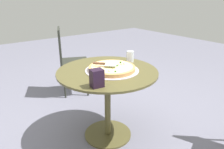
{
  "coord_description": "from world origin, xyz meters",
  "views": [
    {
      "loc": [
        1.44,
        -1.05,
        1.34
      ],
      "look_at": [
        0.02,
        0.04,
        0.65
      ],
      "focal_mm": 33.99,
      "sensor_mm": 36.0,
      "label": 1
    }
  ],
  "objects_px": {
    "patio_table": "(108,88)",
    "napkin_dispenser": "(97,78)",
    "pizza_on_tray": "(112,68)",
    "pizza_server": "(105,64)",
    "drinking_cup": "(130,56)",
    "patio_chair_near": "(68,57)"
  },
  "relations": [
    {
      "from": "pizza_server",
      "to": "napkin_dispenser",
      "type": "distance_m",
      "value": 0.35
    },
    {
      "from": "patio_chair_near",
      "to": "patio_table",
      "type": "bearing_deg",
      "value": -7.91
    },
    {
      "from": "patio_table",
      "to": "patio_chair_near",
      "type": "relative_size",
      "value": 0.99
    },
    {
      "from": "patio_chair_near",
      "to": "pizza_on_tray",
      "type": "bearing_deg",
      "value": -5.97
    },
    {
      "from": "pizza_on_tray",
      "to": "pizza_server",
      "type": "height_order",
      "value": "pizza_server"
    },
    {
      "from": "pizza_server",
      "to": "drinking_cup",
      "type": "relative_size",
      "value": 1.73
    },
    {
      "from": "napkin_dispenser",
      "to": "patio_chair_near",
      "type": "bearing_deg",
      "value": -99.38
    },
    {
      "from": "napkin_dispenser",
      "to": "patio_chair_near",
      "type": "relative_size",
      "value": 0.15
    },
    {
      "from": "pizza_on_tray",
      "to": "drinking_cup",
      "type": "height_order",
      "value": "drinking_cup"
    },
    {
      "from": "patio_table",
      "to": "pizza_on_tray",
      "type": "xyz_separation_m",
      "value": [
        0.02,
        0.04,
        0.19
      ]
    },
    {
      "from": "pizza_on_tray",
      "to": "drinking_cup",
      "type": "relative_size",
      "value": 4.43
    },
    {
      "from": "napkin_dispenser",
      "to": "pizza_on_tray",
      "type": "bearing_deg",
      "value": -136.72
    },
    {
      "from": "patio_table",
      "to": "pizza_server",
      "type": "distance_m",
      "value": 0.23
    },
    {
      "from": "drinking_cup",
      "to": "napkin_dispenser",
      "type": "bearing_deg",
      "value": -62.95
    },
    {
      "from": "pizza_server",
      "to": "patio_chair_near",
      "type": "xyz_separation_m",
      "value": [
        -1.1,
        0.18,
        -0.22
      ]
    },
    {
      "from": "patio_table",
      "to": "drinking_cup",
      "type": "xyz_separation_m",
      "value": [
        -0.07,
        0.33,
        0.22
      ]
    },
    {
      "from": "drinking_cup",
      "to": "patio_chair_near",
      "type": "distance_m",
      "value": 1.07
    },
    {
      "from": "pizza_on_tray",
      "to": "drinking_cup",
      "type": "bearing_deg",
      "value": 107.27
    },
    {
      "from": "drinking_cup",
      "to": "napkin_dispenser",
      "type": "height_order",
      "value": "napkin_dispenser"
    },
    {
      "from": "pizza_on_tray",
      "to": "pizza_server",
      "type": "relative_size",
      "value": 2.56
    },
    {
      "from": "pizza_on_tray",
      "to": "napkin_dispenser",
      "type": "distance_m",
      "value": 0.37
    },
    {
      "from": "patio_table",
      "to": "napkin_dispenser",
      "type": "bearing_deg",
      "value": -48.5
    }
  ]
}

